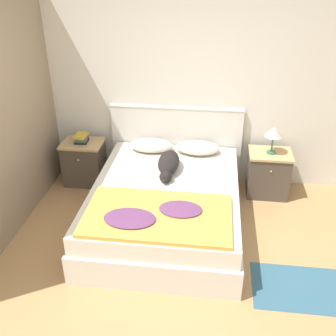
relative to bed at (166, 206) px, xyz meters
name	(u,v)px	position (x,y,z in m)	size (l,w,h in m)	color
ground_plane	(150,288)	(-0.02, -0.99, -0.26)	(16.00, 16.00, 0.00)	tan
wall_back	(176,86)	(-0.02, 1.14, 1.02)	(9.00, 0.06, 2.55)	silver
wall_side_left	(10,111)	(-1.65, 0.06, 1.02)	(0.06, 3.10, 2.55)	gray
bed	(166,206)	(0.00, 0.00, 0.00)	(1.62, 2.09, 0.52)	silver
headboard	(176,142)	(0.00, 1.07, 0.29)	(1.70, 0.06, 1.04)	silver
nightstand_left	(84,162)	(-1.19, 0.82, 0.04)	(0.52, 0.42, 0.58)	#4C4238
nightstand_right	(268,173)	(1.19, 0.82, 0.04)	(0.52, 0.42, 0.58)	#4C4238
pillow_left	(151,145)	(-0.29, 0.83, 0.34)	(0.55, 0.33, 0.14)	beige
pillow_right	(197,148)	(0.29, 0.83, 0.34)	(0.55, 0.33, 0.14)	beige
quilt	(157,215)	(-0.01, -0.59, 0.29)	(1.40, 0.83, 0.07)	gold
dog	(169,164)	(-0.01, 0.33, 0.36)	(0.24, 0.70, 0.20)	black
book_stack	(81,138)	(-1.20, 0.83, 0.38)	(0.17, 0.22, 0.11)	#232328
table_lamp	(274,132)	(1.19, 0.81, 0.60)	(0.22, 0.22, 0.35)	#336B4C
rug	(315,289)	(1.50, -0.82, -0.25)	(1.15, 0.60, 0.00)	#335B70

